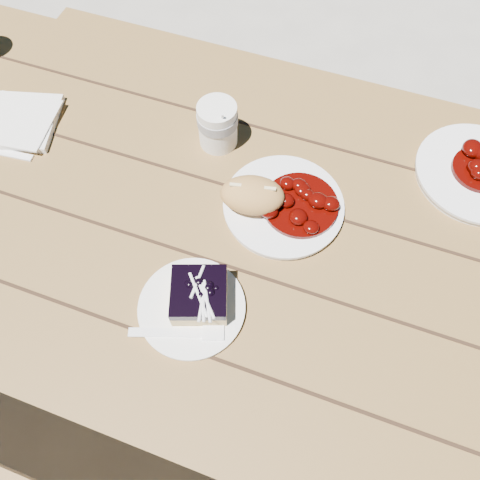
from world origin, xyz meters
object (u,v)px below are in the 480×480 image
(dessert_plate, at_px, (192,308))
(coffee_cup, at_px, (218,125))
(main_plate, at_px, (283,206))
(blueberry_cake, at_px, (199,295))
(second_plate, at_px, (477,174))
(picnic_table, at_px, (235,263))
(bread_roll, at_px, (252,195))

(dessert_plate, relative_size, coffee_cup, 1.81)
(main_plate, height_order, blueberry_cake, blueberry_cake)
(main_plate, relative_size, second_plate, 0.94)
(blueberry_cake, height_order, second_plate, blueberry_cake)
(picnic_table, distance_m, main_plate, 0.20)
(picnic_table, xyz_separation_m, main_plate, (0.07, 0.07, 0.17))
(bread_roll, height_order, second_plate, bread_roll)
(main_plate, distance_m, blueberry_cake, 0.24)
(dessert_plate, distance_m, blueberry_cake, 0.03)
(dessert_plate, bearing_deg, second_plate, 46.39)
(bread_roll, height_order, coffee_cup, coffee_cup)
(bread_roll, bearing_deg, blueberry_cake, -95.70)
(bread_roll, bearing_deg, picnic_table, -110.36)
(coffee_cup, height_order, second_plate, coffee_cup)
(picnic_table, height_order, bread_roll, bread_roll)
(main_plate, relative_size, coffee_cup, 2.28)
(bread_roll, distance_m, second_plate, 0.45)
(second_plate, bearing_deg, bread_roll, -150.67)
(second_plate, bearing_deg, dessert_plate, -133.61)
(main_plate, height_order, dessert_plate, main_plate)
(bread_roll, relative_size, coffee_cup, 1.21)
(picnic_table, bearing_deg, bread_roll, 69.64)
(main_plate, bearing_deg, second_plate, 30.74)
(picnic_table, distance_m, bread_roll, 0.21)
(main_plate, xyz_separation_m, coffee_cup, (-0.17, 0.11, 0.04))
(main_plate, height_order, coffee_cup, coffee_cup)
(blueberry_cake, height_order, coffee_cup, coffee_cup)
(blueberry_cake, relative_size, coffee_cup, 1.19)
(blueberry_cake, xyz_separation_m, second_plate, (0.41, 0.42, -0.03))
(main_plate, xyz_separation_m, bread_roll, (-0.05, -0.02, 0.04))
(blueberry_cake, bearing_deg, bread_roll, 64.52)
(picnic_table, xyz_separation_m, dessert_plate, (-0.01, -0.17, 0.17))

